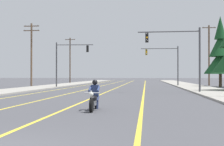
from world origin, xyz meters
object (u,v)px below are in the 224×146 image
Objects in this scene: traffic_signal_near_right at (181,49)px; utility_pole_right_far at (209,54)px; traffic_signal_near_left at (67,58)px; traffic_signal_mid_right at (167,59)px; conifer_tree_right_verge_far at (220,54)px; utility_pole_left_far at (70,59)px; utility_pole_left_near at (31,52)px; motorcycle_with_rider at (94,98)px.

traffic_signal_near_right is 23.14m from utility_pole_right_far.
traffic_signal_near_left is (-14.02, 11.29, -0.05)m from traffic_signal_near_right.
conifer_tree_right_verge_far is at bearing -18.56° from traffic_signal_mid_right.
conifer_tree_right_verge_far is at bearing -40.00° from utility_pole_left_far.
utility_pole_left_near is 0.90× the size of conifer_tree_right_verge_far.
traffic_signal_mid_right is (-0.09, 18.55, -0.01)m from traffic_signal_near_right.
traffic_signal_near_left is 6.33m from utility_pole_left_near.
traffic_signal_near_left and traffic_signal_mid_right have the same top height.
traffic_signal_near_right is at bearing -62.38° from utility_pole_left_far.
utility_pole_left_near is at bearing -88.18° from utility_pole_left_far.
utility_pole_left_near is (-14.14, 28.68, 4.44)m from motorcycle_with_rider.
utility_pole_right_far is (12.72, 37.27, 4.58)m from motorcycle_with_rider.
utility_pole_left_near is (-5.88, 2.16, 0.91)m from traffic_signal_near_left.
motorcycle_with_rider is 28.00m from traffic_signal_near_left.
utility_pole_left_far is at bearing 134.41° from traffic_signal_mid_right.
utility_pole_right_far is 32.81m from utility_pole_left_far.
utility_pole_left_far is at bearing 105.26° from motorcycle_with_rider.
utility_pole_left_far reaches higher than utility_pole_right_far.
motorcycle_with_rider is 0.21× the size of utility_pole_left_far.
traffic_signal_near_right and traffic_signal_near_left have the same top height.
motorcycle_with_rider is at bearing -74.74° from utility_pole_left_far.
motorcycle_with_rider is 0.35× the size of traffic_signal_near_right.
conifer_tree_right_verge_far is (13.13, 31.28, 4.12)m from motorcycle_with_rider.
traffic_signal_mid_right is (5.68, 33.78, 3.57)m from motorcycle_with_rider.
utility_pole_right_far is (7.05, 3.49, 1.02)m from traffic_signal_mid_right.
traffic_signal_near_left is (-8.25, 26.52, 3.53)m from motorcycle_with_rider.
utility_pole_left_far reaches higher than utility_pole_left_near.
conifer_tree_right_verge_far is (0.40, -5.99, -0.47)m from utility_pole_right_far.
utility_pole_right_far is at bearing -32.42° from utility_pole_left_far.
traffic_signal_near_right is 18.00m from traffic_signal_near_left.
traffic_signal_mid_right is at bearing 161.44° from conifer_tree_right_verge_far.
traffic_signal_near_right is 24.04m from utility_pole_left_near.
utility_pole_left_far reaches higher than conifer_tree_right_verge_far.
traffic_signal_near_left is 1.00× the size of traffic_signal_mid_right.
utility_pole_left_far is at bearing 117.62° from traffic_signal_near_right.
traffic_signal_near_right is 18.55m from traffic_signal_mid_right.
utility_pole_left_near is at bearing -165.56° from traffic_signal_mid_right.
traffic_signal_near_right is 17.67m from conifer_tree_right_verge_far.
utility_pole_left_near is at bearing 145.94° from traffic_signal_near_right.
traffic_signal_mid_right is 0.60× the size of conifer_tree_right_verge_far.
traffic_signal_mid_right is at bearing 27.54° from traffic_signal_near_left.
traffic_signal_mid_right is 0.60× the size of utility_pole_left_far.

